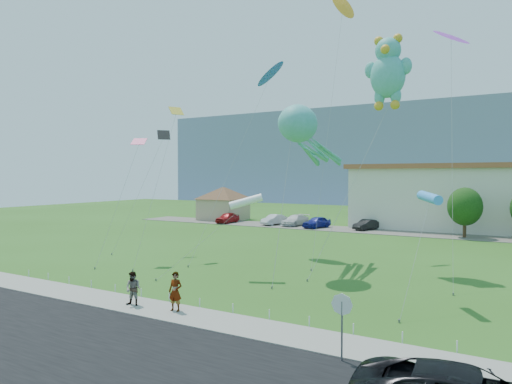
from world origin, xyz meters
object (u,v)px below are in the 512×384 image
parked_car_red (228,218)px  parked_car_blue (317,222)px  parked_car_white (295,220)px  octopus_kite (304,135)px  parked_car_black (366,225)px  stop_sign (342,311)px  pavilion (223,200)px  teddy_bear_kite (388,71)px  pedestrian_left (175,291)px  pedestrian_right (133,289)px  parked_car_silver (274,220)px

parked_car_red → parked_car_blue: bearing=1.2°
parked_car_white → octopus_kite: size_ratio=0.42×
parked_car_blue → parked_car_black: (6.13, 1.01, -0.09)m
parked_car_red → parked_car_white: (9.80, 1.55, -0.03)m
parked_car_white → stop_sign: bearing=-54.9°
pavilion → teddy_bear_kite: size_ratio=0.54×
pavilion → octopus_kite: octopus_kite is taller
pedestrian_left → parked_car_black: pedestrian_left is taller
pavilion → pedestrian_right: pavilion is taller
pavilion → parked_car_silver: 10.83m
stop_sign → parked_car_silver: bearing=120.7°
pavilion → pedestrian_right: bearing=-61.7°
pedestrian_left → pedestrian_right: 2.50m
pedestrian_left → parked_car_blue: size_ratio=0.45×
pedestrian_right → parked_car_blue: (-5.36, 37.49, -0.17)m
stop_sign → pedestrian_right: stop_sign is taller
stop_sign → parked_car_silver: stop_sign is taller
parked_car_red → octopus_kite: bearing=-48.1°
teddy_bear_kite → pedestrian_left: bearing=-109.9°
parked_car_silver → teddy_bear_kite: teddy_bear_kite is taller
parked_car_blue → octopus_kite: size_ratio=0.37×
stop_sign → pedestrian_left: stop_sign is taller
stop_sign → pedestrian_right: bearing=173.6°
pedestrian_left → parked_car_blue: 37.97m
pedestrian_right → teddy_bear_kite: 23.28m
pedestrian_right → pavilion: bearing=106.3°
pavilion → pedestrian_right: 46.51m
octopus_kite → teddy_bear_kite: (4.73, 4.23, 4.78)m
pedestrian_right → parked_car_black: (0.77, 38.50, -0.26)m
pavilion → parked_car_red: size_ratio=2.12×
pedestrian_left → octopus_kite: 15.16m
parked_car_white → parked_car_blue: size_ratio=1.15×
parked_car_white → parked_car_black: 9.65m
parked_car_red → octopus_kite: (22.46, -24.19, 8.80)m
parked_car_silver → parked_car_black: parked_car_silver is taller
pedestrian_left → parked_car_white: pedestrian_left is taller
pedestrian_left → parked_car_black: 38.20m
octopus_kite → parked_car_blue: bearing=110.3°
parked_car_silver → parked_car_black: bearing=13.1°
parked_car_red → parked_car_white: size_ratio=0.88×
parked_car_white → pedestrian_left: bearing=-65.4°
parked_car_red → parked_car_white: bearing=8.0°
pedestrian_left → parked_car_silver: bearing=101.4°
pavilion → octopus_kite: 38.72m
pedestrian_left → teddy_bear_kite: teddy_bear_kite is taller
stop_sign → teddy_bear_kite: bearing=99.2°
parked_car_white → teddy_bear_kite: size_ratio=0.29×
stop_sign → octopus_kite: 17.82m
pedestrian_left → parked_car_white: (-11.35, 38.20, -0.29)m
stop_sign → pedestrian_left: 9.19m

